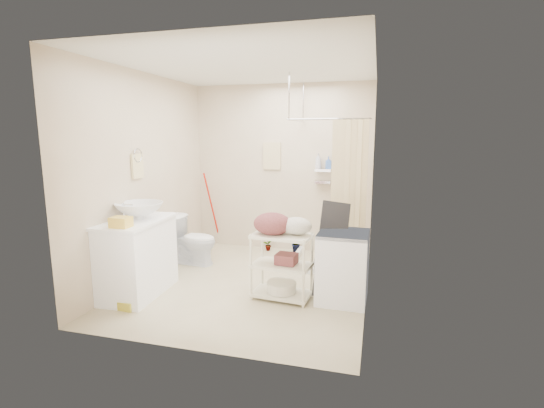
{
  "coord_description": "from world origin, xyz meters",
  "views": [
    {
      "loc": [
        1.46,
        -4.43,
        1.82
      ],
      "look_at": [
        0.21,
        0.25,
        0.97
      ],
      "focal_mm": 26.0,
      "sensor_mm": 36.0,
      "label": 1
    }
  ],
  "objects_px": {
    "toilet": "(193,240)",
    "washing_machine": "(343,267)",
    "vanity": "(138,257)",
    "laundry_rack": "(282,260)"
  },
  "relations": [
    {
      "from": "vanity",
      "to": "laundry_rack",
      "type": "distance_m",
      "value": 1.66
    },
    {
      "from": "laundry_rack",
      "to": "washing_machine",
      "type": "bearing_deg",
      "value": 15.89
    },
    {
      "from": "toilet",
      "to": "washing_machine",
      "type": "bearing_deg",
      "value": -103.91
    },
    {
      "from": "toilet",
      "to": "washing_machine",
      "type": "distance_m",
      "value": 2.31
    },
    {
      "from": "washing_machine",
      "to": "toilet",
      "type": "bearing_deg",
      "value": 162.49
    },
    {
      "from": "vanity",
      "to": "washing_machine",
      "type": "distance_m",
      "value": 2.34
    },
    {
      "from": "vanity",
      "to": "laundry_rack",
      "type": "height_order",
      "value": "laundry_rack"
    },
    {
      "from": "washing_machine",
      "to": "vanity",
      "type": "bearing_deg",
      "value": -168.32
    },
    {
      "from": "vanity",
      "to": "washing_machine",
      "type": "bearing_deg",
      "value": 7.55
    },
    {
      "from": "vanity",
      "to": "washing_machine",
      "type": "xyz_separation_m",
      "value": [
        2.3,
        0.41,
        -0.05
      ]
    }
  ]
}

